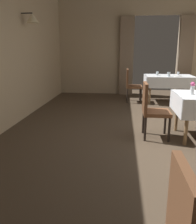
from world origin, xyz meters
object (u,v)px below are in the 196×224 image
(glass_far_d, at_px, (178,73))
(plate_far_a, at_px, (178,76))
(chair_mid_left, at_px, (152,108))
(chair_far_left, at_px, (131,84))
(glass_far_c, at_px, (157,73))
(flower_vase_mid, at_px, (193,88))
(dining_table_far, at_px, (169,79))
(glass_far_b, at_px, (169,74))

(glass_far_d, bearing_deg, plate_far_a, -102.81)
(chair_mid_left, bearing_deg, chair_far_left, 95.04)
(chair_mid_left, xyz_separation_m, glass_far_c, (0.47, 2.99, 0.29))
(chair_far_left, distance_m, flower_vase_mid, 3.00)
(chair_far_left, height_order, glass_far_d, chair_far_left)
(flower_vase_mid, relative_size, plate_far_a, 1.04)
(chair_mid_left, distance_m, plate_far_a, 2.93)
(dining_table_far, distance_m, glass_far_c, 0.36)
(flower_vase_mid, height_order, glass_far_d, flower_vase_mid)
(glass_far_c, distance_m, glass_far_d, 0.62)
(flower_vase_mid, xyz_separation_m, plate_far_a, (0.37, 2.74, -0.10))
(dining_table_far, distance_m, glass_far_d, 0.37)
(glass_far_b, relative_size, glass_far_c, 1.12)
(dining_table_far, distance_m, chair_far_left, 1.06)
(flower_vase_mid, xyz_separation_m, glass_far_c, (-0.15, 2.98, -0.06))
(plate_far_a, distance_m, glass_far_d, 0.39)
(chair_far_left, distance_m, plate_far_a, 1.28)
(glass_far_d, bearing_deg, glass_far_b, -128.42)
(dining_table_far, relative_size, chair_far_left, 1.43)
(flower_vase_mid, distance_m, plate_far_a, 2.76)
(plate_far_a, bearing_deg, glass_far_c, 154.69)
(plate_far_a, xyz_separation_m, glass_far_c, (-0.52, 0.25, 0.05))
(dining_table_far, bearing_deg, glass_far_b, -103.02)
(flower_vase_mid, bearing_deg, chair_mid_left, -179.15)
(plate_far_a, height_order, glass_far_b, glass_far_b)
(chair_mid_left, bearing_deg, glass_far_b, 74.65)
(glass_far_d, bearing_deg, dining_table_far, -147.60)
(chair_mid_left, relative_size, chair_far_left, 1.00)
(dining_table_far, bearing_deg, chair_far_left, -175.50)
(chair_mid_left, xyz_separation_m, chair_far_left, (-0.25, 2.86, 0.00))
(chair_mid_left, height_order, plate_far_a, chair_mid_left)
(plate_far_a, bearing_deg, flower_vase_mid, -97.76)
(glass_far_c, bearing_deg, plate_far_a, -25.31)
(dining_table_far, height_order, glass_far_d, glass_far_d)
(plate_far_a, bearing_deg, dining_table_far, 135.89)
(glass_far_c, relative_size, glass_far_d, 1.14)
(chair_far_left, bearing_deg, chair_mid_left, -84.96)
(plate_far_a, xyz_separation_m, glass_far_d, (0.09, 0.38, 0.04))
(chair_far_left, xyz_separation_m, flower_vase_mid, (0.88, -2.85, 0.35))
(dining_table_far, bearing_deg, glass_far_c, 170.64)
(flower_vase_mid, xyz_separation_m, glass_far_d, (0.46, 3.11, -0.06))
(dining_table_far, height_order, flower_vase_mid, flower_vase_mid)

